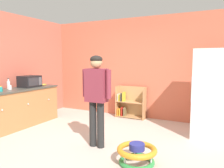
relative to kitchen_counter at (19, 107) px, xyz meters
The scene contains 15 objects.
ground_plane 2.26m from the kitchen_counter, ahead, with size 12.00×12.00×0.00m, color #C3B2A5.
back_wall 3.18m from the kitchen_counter, 43.77° to the left, with size 5.20×0.06×2.70m, color #CD6449.
left_side_wall 1.15m from the kitchen_counter, 126.45° to the left, with size 0.06×2.99×2.70m, color #C9614E.
kitchen_counter is the anchor object (origin of this frame).
refrigerator 4.28m from the kitchen_counter, 16.89° to the left, with size 0.73×0.68×1.78m.
bookshelf 2.80m from the kitchen_counter, 43.57° to the left, with size 0.80×0.28×0.85m.
standing_person 2.34m from the kitchen_counter, ahead, with size 0.57×0.22×1.64m.
baby_walker 3.20m from the kitchen_counter, ahead, with size 0.60×0.60×0.32m.
microwave 0.68m from the kitchen_counter, 87.82° to the left, with size 0.37×0.48×0.28m.
banana_bunch 0.86m from the kitchen_counter, 80.15° to the left, with size 0.12×0.16×0.04m.
clear_bottle 0.58m from the kitchen_counter, 136.07° to the right, with size 0.07×0.07×0.25m.
teal_cup 0.70m from the kitchen_counter, 81.84° to the right, with size 0.08×0.08×0.10m, color teal.
white_cup 0.53m from the kitchen_counter, 99.31° to the right, with size 0.08×0.08×0.10m, color white.
yellow_cup 0.64m from the kitchen_counter, 104.86° to the right, with size 0.08×0.08×0.10m, color yellow.
orange_cup 1.00m from the kitchen_counter, 101.69° to the left, with size 0.08×0.08×0.10m, color orange.
Camera 1 is at (2.01, -3.25, 1.56)m, focal length 34.64 mm.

